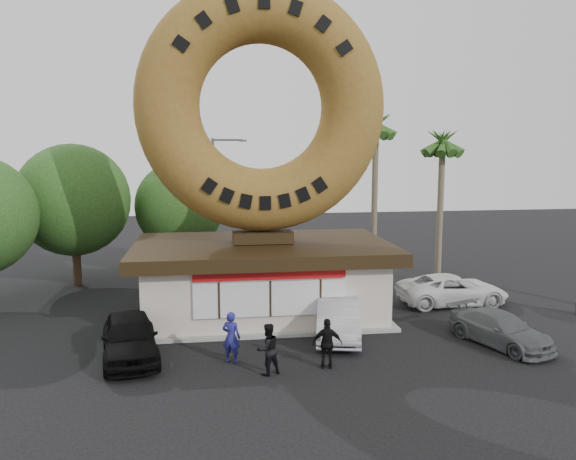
% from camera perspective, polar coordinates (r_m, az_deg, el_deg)
% --- Properties ---
extents(ground, '(90.00, 90.00, 0.00)m').
position_cam_1_polar(ground, '(19.89, -0.83, -13.53)').
color(ground, black).
rests_on(ground, ground).
extents(donut_shop, '(11.20, 7.20, 3.80)m').
position_cam_1_polar(donut_shop, '(25.05, -2.58, -4.69)').
color(donut_shop, beige).
rests_on(donut_shop, ground).
extents(giant_donut, '(10.67, 2.72, 10.67)m').
position_cam_1_polar(giant_donut, '(24.49, -2.70, 12.37)').
color(giant_donut, olive).
rests_on(giant_donut, donut_shop).
extents(tree_west, '(6.00, 6.00, 7.65)m').
position_cam_1_polar(tree_west, '(32.24, -20.96, 2.85)').
color(tree_west, '#473321').
rests_on(tree_west, ground).
extents(tree_mid, '(5.20, 5.20, 6.63)m').
position_cam_1_polar(tree_mid, '(33.53, -10.94, 2.37)').
color(tree_mid, '#473321').
rests_on(tree_mid, ground).
extents(palm_near, '(2.60, 2.60, 9.75)m').
position_cam_1_polar(palm_near, '(33.79, 8.93, 9.93)').
color(palm_near, '#726651').
rests_on(palm_near, ground).
extents(palm_far, '(2.60, 2.60, 8.75)m').
position_cam_1_polar(palm_far, '(33.58, 15.43, 8.16)').
color(palm_far, '#726651').
rests_on(palm_far, ground).
extents(street_lamp, '(2.11, 0.20, 8.00)m').
position_cam_1_polar(street_lamp, '(34.44, -7.31, 3.38)').
color(street_lamp, '#59595E').
rests_on(street_lamp, ground).
extents(person_left, '(0.78, 0.67, 1.82)m').
position_cam_1_polar(person_left, '(19.88, -5.79, -10.78)').
color(person_left, navy).
rests_on(person_left, ground).
extents(person_center, '(1.03, 0.93, 1.73)m').
position_cam_1_polar(person_center, '(18.83, -2.08, -12.00)').
color(person_center, black).
rests_on(person_center, ground).
extents(person_right, '(1.06, 0.57, 1.73)m').
position_cam_1_polar(person_right, '(19.36, 4.03, -11.43)').
color(person_right, black).
rests_on(person_right, ground).
extents(car_black, '(2.63, 4.91, 1.59)m').
position_cam_1_polar(car_black, '(20.92, -15.79, -10.41)').
color(car_black, black).
rests_on(car_black, ground).
extents(car_silver, '(2.59, 4.93, 1.54)m').
position_cam_1_polar(car_silver, '(22.54, 5.09, -8.82)').
color(car_silver, '#ABABB0').
rests_on(car_silver, ground).
extents(car_grey, '(3.12, 4.62, 1.24)m').
position_cam_1_polar(car_grey, '(22.98, 20.77, -9.40)').
color(car_grey, '#55595A').
rests_on(car_grey, ground).
extents(car_white, '(5.20, 2.43, 1.44)m').
position_cam_1_polar(car_white, '(28.01, 16.36, -5.83)').
color(car_white, silver).
rests_on(car_white, ground).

